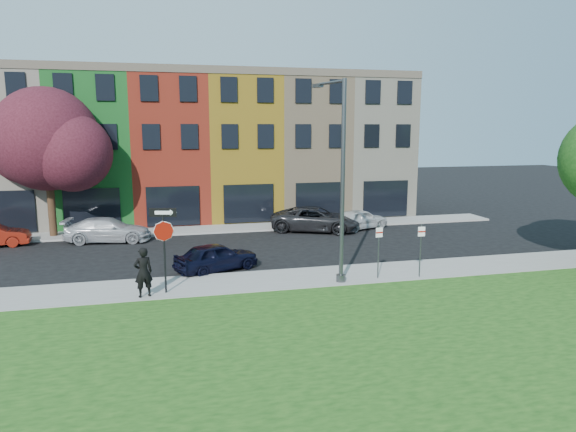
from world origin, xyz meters
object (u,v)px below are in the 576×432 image
object	(u,v)px
man	(143,272)
street_lamp	(340,182)
stop_sign	(164,233)
sedan_near	(216,257)

from	to	relation	value
man	street_lamp	xyz separation A→B (m)	(8.02, 0.27, 3.26)
man	street_lamp	distance (m)	8.66
stop_sign	street_lamp	world-z (taller)	street_lamp
man	sedan_near	xyz separation A→B (m)	(3.14, 3.40, -0.43)
man	street_lamp	size ratio (longest dim) A/B	0.23
sedan_near	street_lamp	distance (m)	6.87
stop_sign	street_lamp	distance (m)	7.43
sedan_near	street_lamp	world-z (taller)	street_lamp
man	street_lamp	world-z (taller)	street_lamp
sedan_near	man	bearing A→B (deg)	114.07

